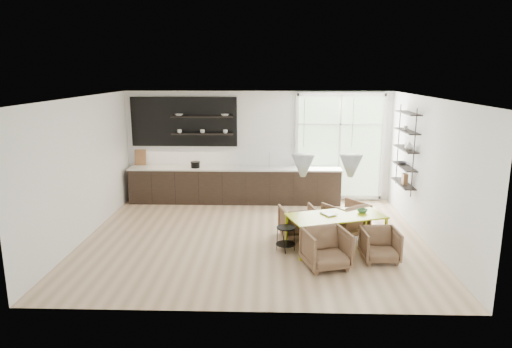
% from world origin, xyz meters
% --- Properties ---
extents(room, '(7.02, 6.01, 2.91)m').
position_xyz_m(room, '(0.58, 1.10, 1.46)').
color(room, beige).
rests_on(room, ground).
extents(kitchen_run, '(5.54, 0.69, 2.75)m').
position_xyz_m(kitchen_run, '(-0.69, 2.69, 0.60)').
color(kitchen_run, black).
rests_on(kitchen_run, ground).
extents(right_shelving, '(0.26, 1.22, 1.90)m').
position_xyz_m(right_shelving, '(3.36, 1.17, 1.65)').
color(right_shelving, black).
rests_on(right_shelving, ground).
extents(dining_table, '(2.01, 1.37, 0.67)m').
position_xyz_m(dining_table, '(1.61, -0.51, 0.63)').
color(dining_table, '#ACBD0D').
rests_on(dining_table, ground).
extents(armchair_back_left, '(0.84, 0.86, 0.66)m').
position_xyz_m(armchair_back_left, '(0.91, 0.09, 0.33)').
color(armchair_back_left, brown).
rests_on(armchair_back_left, ground).
extents(armchair_back_right, '(1.07, 1.08, 0.71)m').
position_xyz_m(armchair_back_right, '(1.93, 0.26, 0.35)').
color(armchair_back_right, brown).
rests_on(armchair_back_right, ground).
extents(armchair_front_left, '(0.92, 0.94, 0.69)m').
position_xyz_m(armchair_front_left, '(1.32, -1.40, 0.35)').
color(armchair_front_left, brown).
rests_on(armchair_front_left, ground).
extents(armchair_front_right, '(0.68, 0.69, 0.60)m').
position_xyz_m(armchair_front_right, '(2.34, -1.09, 0.30)').
color(armchair_front_right, brown).
rests_on(armchair_front_right, ground).
extents(wire_stool, '(0.38, 0.38, 0.48)m').
position_xyz_m(wire_stool, '(0.63, -0.67, 0.31)').
color(wire_stool, black).
rests_on(wire_stool, ground).
extents(table_book, '(0.33, 0.36, 0.03)m').
position_xyz_m(table_book, '(1.37, -0.51, 0.69)').
color(table_book, white).
rests_on(table_book, dining_table).
extents(table_bowl, '(0.27, 0.27, 0.06)m').
position_xyz_m(table_bowl, '(2.15, -0.31, 0.71)').
color(table_bowl, '#487F4E').
rests_on(table_bowl, dining_table).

